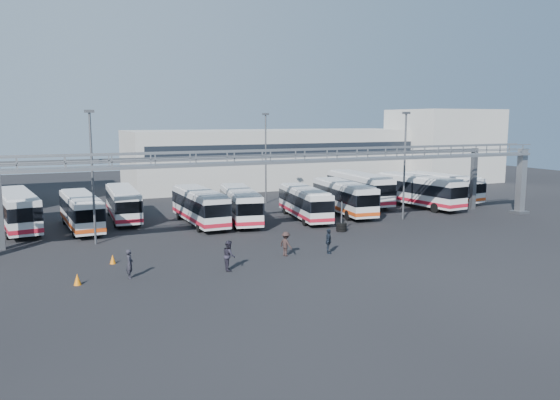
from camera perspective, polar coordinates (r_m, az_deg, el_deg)
name	(u,v)px	position (r m, az deg, el deg)	size (l,w,h in m)	color
ground	(329,246)	(41.48, 5.12, -4.85)	(140.00, 140.00, 0.00)	black
gantry	(295,168)	(45.77, 1.62, 3.41)	(51.40, 5.15, 7.10)	gray
warehouse	(274,157)	(80.00, -0.60, 4.47)	(42.00, 14.00, 8.00)	#9E9E99
building_right	(443,145)	(88.71, 16.69, 5.48)	(14.00, 12.00, 11.00)	#B2B2AD
light_pole_left	(92,170)	(43.55, -19.04, 2.99)	(0.70, 0.35, 10.21)	#4C4F54
light_pole_mid	(405,160)	(52.96, 12.90, 4.12)	(0.70, 0.35, 10.21)	#4C4F54
light_pole_back	(266,153)	(62.07, -1.50, 4.93)	(0.70, 0.35, 10.21)	#4C4F54
bus_0	(17,209)	(52.00, -25.76, -0.87)	(4.01, 11.35, 3.37)	silver
bus_1	(81,210)	(50.30, -20.09, -1.00)	(3.06, 10.35, 3.10)	silver
bus_2	(123,202)	(53.71, -16.09, -0.25)	(2.76, 10.29, 3.10)	silver
bus_3	(200,205)	(50.06, -8.40, -0.56)	(2.61, 10.56, 3.20)	silver
bus_4	(240,204)	(50.82, -4.19, -0.39)	(4.19, 10.61, 3.14)	silver
bus_5	(305,202)	(52.26, 2.59, -0.20)	(3.73, 10.21, 3.03)	silver
bus_6	(344,196)	(55.43, 6.69, 0.39)	(3.69, 11.01, 3.28)	silver
bus_7	(359,187)	(62.13, 8.27, 1.34)	(3.56, 11.72, 3.51)	silver
bus_8	(419,190)	(61.34, 14.27, 1.05)	(3.85, 11.62, 3.46)	silver
bus_9	(441,186)	(66.51, 16.52, 1.38)	(4.02, 10.68, 3.17)	silver
pedestrian_a	(130,264)	(34.28, -15.43, -6.44)	(0.64, 0.42, 1.77)	#222129
pedestrian_b	(229,255)	(34.87, -5.35, -5.79)	(0.93, 0.73, 1.92)	#211F2B
pedestrian_c	(286,244)	(38.30, 0.62, -4.60)	(1.12, 0.64, 1.73)	black
pedestrian_d	(328,241)	(39.13, 5.09, -4.32)	(1.05, 0.44, 1.79)	black
cone_left	(77,279)	(33.95, -20.42, -7.77)	(0.43, 0.43, 0.68)	orange
cone_right	(113,259)	(38.05, -17.08, -5.93)	(0.39, 0.39, 0.62)	orange
tire_stack	(341,226)	(47.03, 6.43, -2.75)	(0.90, 0.90, 2.56)	black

